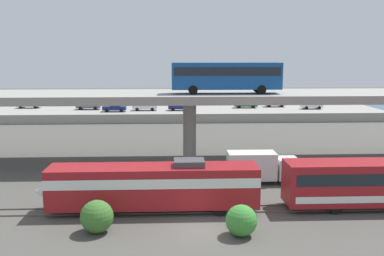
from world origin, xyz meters
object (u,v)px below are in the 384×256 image
(parked_car_6, at_px, (245,104))
(parked_car_7, at_px, (145,106))
(parked_car_3, at_px, (274,103))
(parked_car_1, at_px, (312,105))
(parked_car_4, at_px, (180,106))
(service_truck_west, at_px, (260,166))
(train_locomotive, at_px, (143,185))
(transit_bus_on_overpass, at_px, (226,75))
(parked_car_2, at_px, (29,104))
(parked_car_0, at_px, (89,106))
(parked_car_5, at_px, (115,108))

(parked_car_6, relative_size, parked_car_7, 0.99)
(parked_car_6, bearing_deg, parked_car_3, 12.35)
(parked_car_1, xyz_separation_m, parked_car_4, (-25.87, -1.12, 0.00))
(service_truck_west, distance_m, parked_car_7, 44.29)
(train_locomotive, xyz_separation_m, parked_car_6, (16.87, 52.66, 0.26))
(transit_bus_on_overpass, xyz_separation_m, parked_car_1, (21.32, 35.68, -7.67))
(parked_car_4, distance_m, parked_car_6, 13.60)
(parked_car_1, relative_size, parked_car_2, 0.89)
(service_truck_west, height_order, parked_car_0, parked_car_0)
(parked_car_0, bearing_deg, parked_car_3, -175.91)
(parked_car_0, relative_size, parked_car_4, 1.00)
(train_locomotive, xyz_separation_m, transit_bus_on_overpass, (8.27, 14.62, 7.92))
(parked_car_1, bearing_deg, parked_car_7, 1.67)
(transit_bus_on_overpass, relative_size, service_truck_west, 1.76)
(parked_car_4, bearing_deg, train_locomotive, -94.32)
(train_locomotive, relative_size, parked_car_7, 3.80)
(parked_car_1, bearing_deg, parked_car_6, -10.50)
(transit_bus_on_overpass, bearing_deg, parked_car_7, -72.11)
(transit_bus_on_overpass, bearing_deg, parked_car_6, -102.74)
(parked_car_7, bearing_deg, parked_car_1, -178.33)
(parked_car_1, height_order, parked_car_7, same)
(parked_car_4, relative_size, parked_car_5, 1.07)
(parked_car_6, distance_m, parked_car_7, 20.08)
(service_truck_west, height_order, parked_car_4, parked_car_4)
(train_locomotive, distance_m, transit_bus_on_overpass, 18.57)
(transit_bus_on_overpass, bearing_deg, parked_car_4, -82.50)
(parked_car_5, bearing_deg, parked_car_0, -32.53)
(transit_bus_on_overpass, distance_m, parked_car_3, 42.77)
(train_locomotive, relative_size, parked_car_3, 4.22)
(parked_car_0, bearing_deg, parked_car_6, -177.60)
(service_truck_west, xyz_separation_m, parked_car_1, (18.75, 43.03, 0.81))
(parked_car_0, xyz_separation_m, parked_car_6, (30.87, 1.30, -0.00))
(train_locomotive, xyz_separation_m, parked_car_7, (-2.94, 49.36, 0.26))
(parked_car_0, distance_m, parked_car_1, 43.61)
(parked_car_0, height_order, parked_car_1, same)
(parked_car_1, height_order, parked_car_5, same)
(parked_car_3, height_order, parked_car_6, same)
(parked_car_2, distance_m, parked_car_6, 43.16)
(parked_car_3, height_order, parked_car_5, same)
(transit_bus_on_overpass, relative_size, parked_car_7, 2.58)
(parked_car_5, bearing_deg, transit_bus_on_overpass, 116.81)
(parked_car_4, xyz_separation_m, parked_car_6, (13.15, 3.48, 0.00))
(transit_bus_on_overpass, relative_size, parked_car_5, 2.78)
(parked_car_1, height_order, parked_car_4, same)
(parked_car_2, height_order, parked_car_6, same)
(service_truck_west, bearing_deg, parked_car_0, 119.40)
(service_truck_west, xyz_separation_m, parked_car_3, (12.22, 46.75, 0.81))
(train_locomotive, height_order, parked_car_5, train_locomotive)
(transit_bus_on_overpass, distance_m, parked_car_5, 38.04)
(train_locomotive, distance_m, parked_car_4, 49.32)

